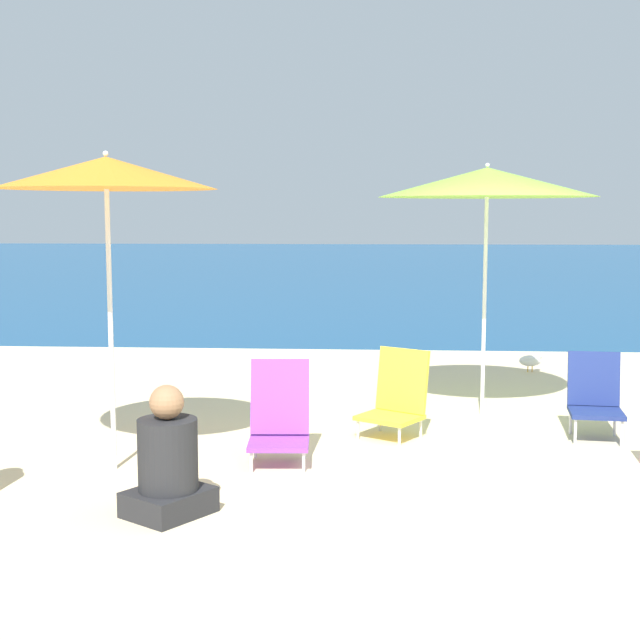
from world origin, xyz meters
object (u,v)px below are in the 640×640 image
(beach_chair_navy, at_px, (595,396))
(beach_umbrella_orange, at_px, (106,173))
(seagull, at_px, (531,360))
(beach_umbrella_lime, at_px, (487,183))
(beach_chair_yellow, at_px, (397,397))
(person_seated_far, at_px, (168,464))
(beach_chair_purple, at_px, (279,417))

(beach_chair_navy, bearing_deg, beach_umbrella_orange, -156.61)
(seagull, bearing_deg, beach_umbrella_orange, -131.41)
(beach_umbrella_lime, xyz_separation_m, beach_chair_yellow, (-0.82, -0.85, -1.81))
(beach_umbrella_orange, bearing_deg, beach_chair_navy, 17.44)
(beach_umbrella_lime, distance_m, beach_chair_yellow, 2.16)
(beach_umbrella_orange, bearing_deg, beach_chair_yellow, 28.08)
(person_seated_far, bearing_deg, seagull, 93.66)
(beach_chair_purple, xyz_separation_m, person_seated_far, (-0.56, -1.25, -0.02))
(beach_chair_purple, height_order, person_seated_far, person_seated_far)
(beach_chair_yellow, height_order, person_seated_far, person_seated_far)
(person_seated_far, xyz_separation_m, seagull, (3.11, 5.20, -0.18))
(beach_chair_yellow, bearing_deg, beach_umbrella_lime, 78.40)
(seagull, bearing_deg, person_seated_far, -120.90)
(beach_chair_yellow, bearing_deg, seagull, 94.49)
(beach_chair_purple, xyz_separation_m, seagull, (2.55, 3.95, -0.20))
(beach_chair_purple, relative_size, beach_chair_navy, 1.07)
(beach_chair_navy, bearing_deg, seagull, 96.05)
(beach_umbrella_lime, relative_size, beach_chair_purple, 3.05)
(beach_chair_yellow, distance_m, person_seated_far, 2.54)
(person_seated_far, bearing_deg, beach_umbrella_orange, 158.07)
(beach_chair_purple, bearing_deg, beach_umbrella_orange, -169.49)
(beach_umbrella_lime, distance_m, beach_chair_navy, 2.13)
(person_seated_far, bearing_deg, beach_chair_yellow, 89.33)
(beach_umbrella_orange, relative_size, person_seated_far, 2.80)
(beach_chair_purple, bearing_deg, beach_chair_yellow, 38.82)
(beach_umbrella_orange, height_order, seagull, beach_umbrella_orange)
(beach_umbrella_orange, height_order, beach_chair_purple, beach_umbrella_orange)
(beach_chair_navy, relative_size, person_seated_far, 0.86)
(beach_umbrella_orange, xyz_separation_m, person_seated_far, (0.63, -0.96, -1.83))
(beach_umbrella_orange, xyz_separation_m, seagull, (3.75, 4.25, -2.02))
(beach_chair_navy, bearing_deg, beach_umbrella_lime, 142.74)
(beach_chair_yellow, height_order, beach_chair_navy, beach_chair_yellow)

